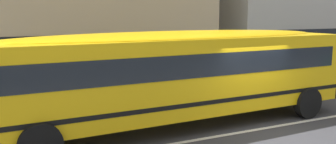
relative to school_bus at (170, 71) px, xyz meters
name	(u,v)px	position (x,y,z in m)	size (l,w,h in m)	color
ground_plane	(258,129)	(2.27, -1.45, -1.76)	(400.00, 400.00, 0.00)	#38383D
sidewalk_far	(159,86)	(2.27, 5.97, -1.75)	(120.00, 3.00, 0.01)	gray
lane_centreline	(258,129)	(2.27, -1.45, -1.75)	(110.00, 0.16, 0.01)	silver
school_bus	(170,71)	(0.00, 0.00, 0.00)	(13.29, 3.16, 2.96)	yellow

